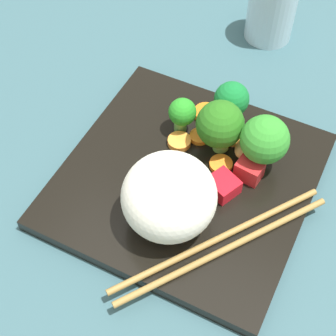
{
  "coord_description": "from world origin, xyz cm",
  "views": [
    {
      "loc": [
        -30.13,
        -13.36,
        46.69
      ],
      "look_at": [
        -1.35,
        1.61,
        3.51
      ],
      "focal_mm": 55.77,
      "sensor_mm": 36.0,
      "label": 1
    }
  ],
  "objects_px": {
    "rice_mound": "(169,197)",
    "broccoli_floret_1": "(231,100)",
    "carrot_slice_0": "(234,136)",
    "drinking_glass": "(272,9)",
    "square_plate": "(187,180)",
    "chopstick_pair": "(221,244)"
  },
  "relations": [
    {
      "from": "rice_mound",
      "to": "broccoli_floret_1",
      "type": "relative_size",
      "value": 1.65
    },
    {
      "from": "rice_mound",
      "to": "carrot_slice_0",
      "type": "distance_m",
      "value": 0.14
    },
    {
      "from": "broccoli_floret_1",
      "to": "carrot_slice_0",
      "type": "xyz_separation_m",
      "value": [
        -0.02,
        -0.02,
        -0.03
      ]
    },
    {
      "from": "carrot_slice_0",
      "to": "drinking_glass",
      "type": "distance_m",
      "value": 0.21
    },
    {
      "from": "rice_mound",
      "to": "drinking_glass",
      "type": "xyz_separation_m",
      "value": [
        0.33,
        0.02,
        -0.01
      ]
    },
    {
      "from": "carrot_slice_0",
      "to": "broccoli_floret_1",
      "type": "bearing_deg",
      "value": 37.1
    },
    {
      "from": "square_plate",
      "to": "carrot_slice_0",
      "type": "relative_size",
      "value": 9.58
    },
    {
      "from": "broccoli_floret_1",
      "to": "drinking_glass",
      "type": "relative_size",
      "value": 0.66
    },
    {
      "from": "rice_mound",
      "to": "chopstick_pair",
      "type": "height_order",
      "value": "rice_mound"
    },
    {
      "from": "broccoli_floret_1",
      "to": "chopstick_pair",
      "type": "height_order",
      "value": "broccoli_floret_1"
    },
    {
      "from": "rice_mound",
      "to": "chopstick_pair",
      "type": "xyz_separation_m",
      "value": [
        -0.0,
        -0.06,
        -0.04
      ]
    },
    {
      "from": "square_plate",
      "to": "chopstick_pair",
      "type": "bearing_deg",
      "value": -132.27
    },
    {
      "from": "rice_mound",
      "to": "drinking_glass",
      "type": "distance_m",
      "value": 0.34
    },
    {
      "from": "chopstick_pair",
      "to": "square_plate",
      "type": "bearing_deg",
      "value": 82.03
    },
    {
      "from": "broccoli_floret_1",
      "to": "drinking_glass",
      "type": "distance_m",
      "value": 0.19
    },
    {
      "from": "rice_mound",
      "to": "drinking_glass",
      "type": "height_order",
      "value": "rice_mound"
    },
    {
      "from": "broccoli_floret_1",
      "to": "drinking_glass",
      "type": "bearing_deg",
      "value": 6.47
    },
    {
      "from": "rice_mound",
      "to": "drinking_glass",
      "type": "bearing_deg",
      "value": 3.53
    },
    {
      "from": "square_plate",
      "to": "carrot_slice_0",
      "type": "bearing_deg",
      "value": -18.29
    },
    {
      "from": "rice_mound",
      "to": "chopstick_pair",
      "type": "relative_size",
      "value": 0.45
    },
    {
      "from": "square_plate",
      "to": "drinking_glass",
      "type": "distance_m",
      "value": 0.28
    },
    {
      "from": "carrot_slice_0",
      "to": "square_plate",
      "type": "bearing_deg",
      "value": 161.71
    }
  ]
}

